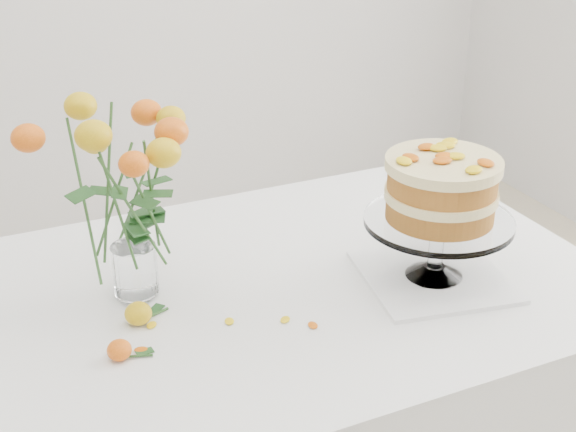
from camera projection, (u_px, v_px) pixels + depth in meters
table at (266, 318)px, 1.71m from camera, size 1.43×0.93×0.76m
napkin at (433, 277)px, 1.69m from camera, size 0.34×0.34×0.01m
cake_stand at (441, 195)px, 1.61m from camera, size 0.31×0.31×0.28m
rose_vase at (126, 175)px, 1.52m from camera, size 0.38×0.38×0.45m
loose_rose_near at (138, 313)px, 1.53m from camera, size 0.09×0.05×0.04m
loose_rose_far at (120, 350)px, 1.43m from camera, size 0.08×0.04×0.04m
stray_petal_a at (229, 321)px, 1.54m from camera, size 0.03×0.02×0.00m
stray_petal_b at (285, 320)px, 1.55m from camera, size 0.03×0.02×0.00m
stray_petal_c at (313, 325)px, 1.53m from camera, size 0.03×0.02×0.00m
stray_petal_d at (152, 325)px, 1.53m from camera, size 0.03×0.02×0.00m
stray_petal_e at (141, 350)px, 1.46m from camera, size 0.03×0.02×0.00m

